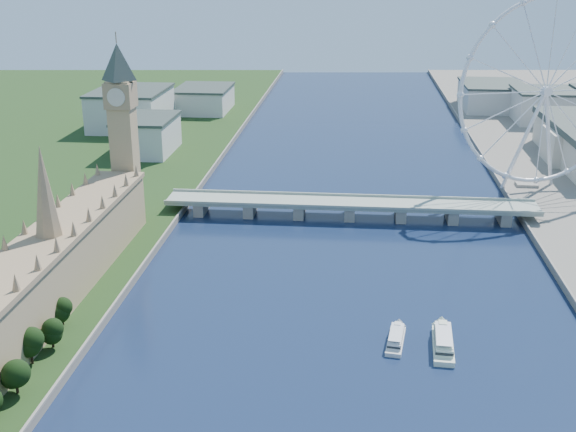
# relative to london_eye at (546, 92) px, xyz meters

# --- Properties ---
(parliament_range) EXTENTS (24.00, 200.00, 70.00)m
(parliament_range) POSITION_rel_london_eye_xyz_m (-247.98, -185.08, -49.04)
(parliament_range) COLOR tan
(parliament_range) RESTS_ON ground
(big_ben) EXTENTS (20.02, 20.02, 110.00)m
(big_ben) POSITION_rel_london_eye_xyz_m (-247.98, -77.08, -0.95)
(big_ben) COLOR tan
(big_ben) RESTS_ON ground
(westminster_bridge) EXTENTS (220.00, 22.00, 9.50)m
(westminster_bridge) POSITION_rel_london_eye_xyz_m (-119.98, -55.08, -60.89)
(westminster_bridge) COLOR gray
(westminster_bridge) RESTS_ON ground
(london_eye) EXTENTS (113.60, 39.12, 124.30)m
(london_eye) POSITION_rel_london_eye_xyz_m (0.00, 0.00, 0.00)
(london_eye) COLOR silver
(london_eye) RESTS_ON ground
(city_skyline) EXTENTS (505.00, 280.00, 32.00)m
(city_skyline) POSITION_rel_london_eye_xyz_m (-80.75, 205.00, -50.56)
(city_skyline) COLOR beige
(city_skyline) RESTS_ON ground
(tour_boat_near) EXTENTS (10.09, 26.55, 5.68)m
(tour_boat_near) POSITION_rel_london_eye_xyz_m (-99.48, -205.80, -67.52)
(tour_boat_near) COLOR silver
(tour_boat_near) RESTS_ON ground
(tour_boat_far) EXTENTS (10.39, 32.66, 7.13)m
(tour_boat_far) POSITION_rel_london_eye_xyz_m (-81.08, -207.93, -67.52)
(tour_boat_far) COLOR silver
(tour_boat_far) RESTS_ON ground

